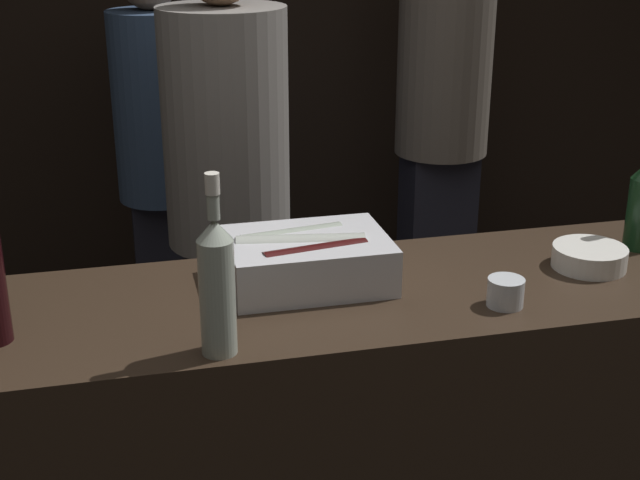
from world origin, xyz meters
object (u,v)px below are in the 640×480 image
Objects in this scene: ice_bin_with_bottles at (306,258)px; person_grey_polo at (442,111)px; white_wine_bottle at (217,282)px; person_in_hoodie at (160,152)px; person_blond_tee at (228,191)px; bowl_white at (589,256)px; candle_votive at (506,292)px.

ice_bin_with_bottles is 1.76m from person_grey_polo.
person_in_hoodie is (0.01, 1.76, -0.22)m from white_wine_bottle.
person_blond_tee is at bearing 94.61° from ice_bin_with_bottles.
bowl_white is 1.59m from person_grey_polo.
white_wine_bottle is at bearing -174.12° from candle_votive.
white_wine_bottle is 0.20× the size of person_grey_polo.
candle_votive is at bearing -29.25° from ice_bin_with_bottles.
candle_votive is 1.15m from person_blond_tee.
white_wine_bottle is 2.14m from person_grey_polo.
person_in_hoodie reaches higher than white_wine_bottle.
person_blond_tee is (0.17, -0.64, 0.03)m from person_in_hoodie.
person_blond_tee is at bearing -83.77° from person_grey_polo.
person_blond_tee is (0.17, 1.12, -0.18)m from white_wine_bottle.
ice_bin_with_bottles is at bearing 174.17° from bowl_white.
person_blond_tee is at bearing -42.05° from person_in_hoodie.
bowl_white is at bearing -22.77° from person_blond_tee.
person_grey_polo is at bearing 81.84° from bowl_white.
ice_bin_with_bottles is 1.00× the size of white_wine_bottle.
ice_bin_with_bottles is 0.20× the size of person_grey_polo.
ice_bin_with_bottles is at bearing -47.73° from person_in_hoodie.
person_blond_tee is at bearing 129.94° from bowl_white.
ice_bin_with_bottles is 4.54× the size of candle_votive.
person_blond_tee is (-0.75, 0.90, -0.06)m from bowl_white.
ice_bin_with_bottles is at bearing 150.75° from candle_votive.
candle_votive is 0.05× the size of person_in_hoodie.
ice_bin_with_bottles is 0.21× the size of person_blond_tee.
white_wine_bottle is (-0.93, -0.22, 0.12)m from bowl_white.
person_blond_tee reaches higher than person_in_hoodie.
person_in_hoodie is at bearing -116.58° from person_grey_polo.
person_grey_polo is (0.98, 0.68, 0.05)m from person_blond_tee.
ice_bin_with_bottles is 0.22× the size of person_in_hoodie.
bowl_white is 1.80m from person_in_hoodie.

